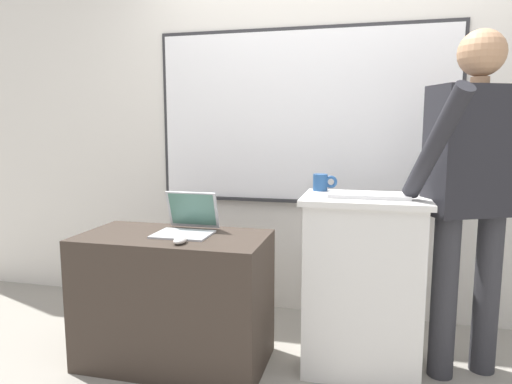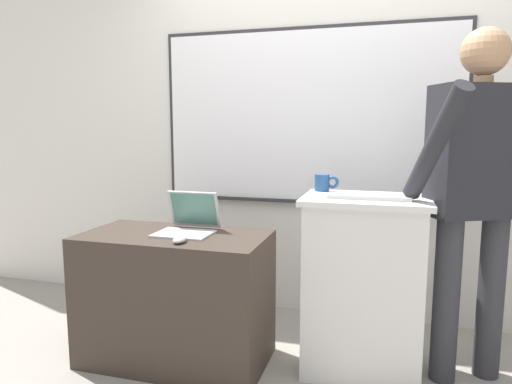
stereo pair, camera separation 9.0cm
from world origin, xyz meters
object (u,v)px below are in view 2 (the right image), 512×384
(side_desk, at_px, (176,298))
(person_presenter, at_px, (477,180))
(laptop, at_px, (190,220))
(computer_mouse_by_laptop, at_px, (180,240))
(coffee_mug, at_px, (323,183))
(wireless_keyboard, at_px, (369,197))
(lectern_podium, at_px, (363,285))

(side_desk, bearing_deg, person_presenter, 8.92)
(side_desk, bearing_deg, laptop, 56.53)
(person_presenter, height_order, computer_mouse_by_laptop, person_presenter)
(side_desk, distance_m, coffee_mug, 1.05)
(wireless_keyboard, relative_size, coffee_mug, 2.99)
(person_presenter, distance_m, computer_mouse_by_laptop, 1.52)
(laptop, relative_size, coffee_mug, 2.24)
(laptop, xyz_separation_m, coffee_mug, (0.71, 0.26, 0.20))
(computer_mouse_by_laptop, xyz_separation_m, coffee_mug, (0.65, 0.51, 0.25))
(side_desk, relative_size, coffee_mug, 7.47)
(wireless_keyboard, distance_m, computer_mouse_by_laptop, 0.98)
(wireless_keyboard, bearing_deg, computer_mouse_by_laptop, -162.56)
(side_desk, xyz_separation_m, computer_mouse_by_laptop, (0.11, -0.17, 0.38))
(lectern_podium, relative_size, coffee_mug, 6.95)
(computer_mouse_by_laptop, bearing_deg, wireless_keyboard, 17.44)
(laptop, height_order, computer_mouse_by_laptop, laptop)
(side_desk, distance_m, computer_mouse_by_laptop, 0.43)
(computer_mouse_by_laptop, height_order, coffee_mug, coffee_mug)
(side_desk, distance_m, laptop, 0.44)
(side_desk, bearing_deg, wireless_keyboard, 6.52)
(computer_mouse_by_laptop, bearing_deg, side_desk, 123.94)
(lectern_podium, distance_m, wireless_keyboard, 0.49)
(side_desk, relative_size, computer_mouse_by_laptop, 10.22)
(computer_mouse_by_laptop, bearing_deg, person_presenter, 16.08)
(person_presenter, relative_size, computer_mouse_by_laptop, 17.84)
(side_desk, xyz_separation_m, coffee_mug, (0.77, 0.34, 0.63))
(lectern_podium, distance_m, coffee_mug, 0.60)
(computer_mouse_by_laptop, distance_m, coffee_mug, 0.87)
(lectern_podium, distance_m, side_desk, 1.03)
(lectern_podium, relative_size, person_presenter, 0.53)
(laptop, bearing_deg, computer_mouse_by_laptop, -77.12)
(person_presenter, xyz_separation_m, wireless_keyboard, (-0.51, -0.12, -0.09))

